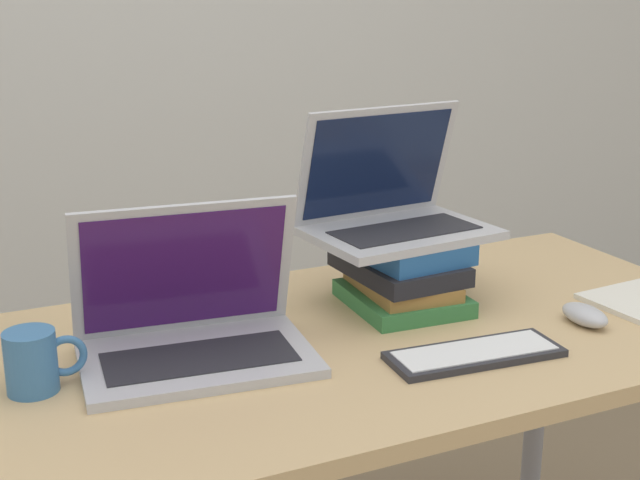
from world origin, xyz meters
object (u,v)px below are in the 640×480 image
mouse (585,315)px  mug (34,361)px  book_stack (402,272)px  wireless_keyboard (475,354)px  laptop_on_books (393,209)px  laptop_left (193,328)px

mouse → mug: 0.95m
book_stack → wireless_keyboard: size_ratio=0.88×
wireless_keyboard → mouse: mouse is taller
book_stack → mug: (-0.69, -0.09, -0.02)m
laptop_on_books → mouse: bearing=-47.6°
laptop_left → book_stack: (0.43, 0.07, 0.01)m
book_stack → wireless_keyboard: 0.28m
laptop_left → wireless_keyboard: (0.42, -0.20, -0.04)m
laptop_left → book_stack: bearing=9.2°
laptop_on_books → mug: size_ratio=2.89×
book_stack → laptop_on_books: 0.12m
mug → wireless_keyboard: bearing=-15.1°
laptop_left → laptop_on_books: bearing=14.2°
laptop_on_books → wireless_keyboard: 0.35m
book_stack → mouse: size_ratio=2.55×
book_stack → mouse: 0.34m
book_stack → wireless_keyboard: bearing=-93.8°
laptop_left → wireless_keyboard: size_ratio=1.32×
laptop_left → book_stack: size_ratio=1.51×
laptop_on_books → wireless_keyboard: size_ratio=1.18×
laptop_left → mug: size_ratio=3.23×
book_stack → laptop_on_books: laptop_on_books is taller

